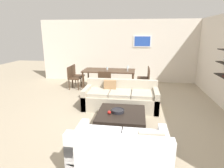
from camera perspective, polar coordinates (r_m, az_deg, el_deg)
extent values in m
plane|color=tan|center=(5.27, 1.68, -8.54)|extent=(18.00, 18.00, 0.00)
cube|color=silver|center=(8.36, 6.60, 9.87)|extent=(8.40, 0.06, 2.70)
cube|color=white|center=(8.29, 9.26, 12.76)|extent=(0.78, 0.02, 0.51)
cube|color=#264CB2|center=(8.27, 9.26, 12.76)|extent=(0.66, 0.01, 0.41)
cube|color=#B2A893|center=(5.46, 2.64, -5.29)|extent=(2.13, 0.90, 0.42)
cube|color=#B2A893|center=(5.69, 3.04, -0.31)|extent=(2.13, 0.16, 0.36)
cube|color=#B2A893|center=(5.61, -7.55, -3.88)|extent=(0.14, 0.90, 0.60)
cube|color=#B2A893|center=(5.44, 13.18, -4.79)|extent=(0.14, 0.90, 0.60)
cube|color=#B2A893|center=(5.43, -3.87, -2.54)|extent=(0.60, 0.70, 0.10)
cube|color=#B2A893|center=(5.34, 2.63, -2.83)|extent=(0.60, 0.70, 0.10)
cube|color=#B2A893|center=(5.32, 9.26, -3.08)|extent=(0.60, 0.70, 0.10)
cube|color=#99724C|center=(5.56, -0.61, -0.67)|extent=(0.36, 0.13, 0.36)
cube|color=white|center=(3.25, 2.50, -20.94)|extent=(1.52, 0.90, 0.42)
cube|color=white|center=(2.72, 1.79, -18.90)|extent=(1.52, 0.16, 0.36)
cube|color=white|center=(3.22, 15.63, -19.98)|extent=(0.14, 0.90, 0.60)
cube|color=white|center=(3.32, -10.07, -18.42)|extent=(0.14, 0.90, 0.60)
cube|color=white|center=(3.13, 8.55, -16.95)|extent=(0.60, 0.70, 0.10)
cube|color=white|center=(3.18, -3.18, -16.26)|extent=(0.60, 0.70, 0.10)
cube|color=beige|center=(2.87, 11.76, -17.26)|extent=(0.37, 0.15, 0.36)
cube|color=black|center=(4.39, 2.82, -10.96)|extent=(1.08, 1.06, 0.38)
cylinder|color=black|center=(4.30, 1.76, -8.29)|extent=(0.29, 0.29, 0.06)
torus|color=black|center=(4.29, 1.76, -7.92)|extent=(0.30, 0.30, 0.02)
sphere|color=red|center=(4.21, -0.85, -8.66)|extent=(0.08, 0.08, 0.08)
cube|color=#422D1E|center=(7.22, -0.95, 4.13)|extent=(1.99, 0.89, 0.04)
cylinder|color=#422D1E|center=(7.15, -8.85, 0.75)|extent=(0.06, 0.06, 0.71)
cylinder|color=#422D1E|center=(6.85, 6.30, 0.20)|extent=(0.06, 0.06, 0.71)
cylinder|color=#422D1E|center=(7.86, -7.25, 2.14)|extent=(0.06, 0.06, 0.71)
cylinder|color=#422D1E|center=(7.59, 6.50, 1.70)|extent=(0.06, 0.06, 0.71)
cube|color=#422D1E|center=(7.01, 9.48, 1.07)|extent=(0.44, 0.44, 0.04)
cube|color=#422D1E|center=(6.97, 11.21, 2.88)|extent=(0.04, 0.44, 0.43)
cylinder|color=#422D1E|center=(7.24, 7.95, -0.26)|extent=(0.04, 0.04, 0.41)
cylinder|color=#422D1E|center=(6.89, 7.93, -1.06)|extent=(0.04, 0.04, 0.41)
cylinder|color=#422D1E|center=(7.25, 10.80, -0.37)|extent=(0.04, 0.04, 0.41)
cylinder|color=#422D1E|center=(6.90, 10.92, -1.17)|extent=(0.04, 0.04, 0.41)
cube|color=#422D1E|center=(7.42, -11.28, 1.76)|extent=(0.44, 0.44, 0.04)
cube|color=#422D1E|center=(7.43, -12.83, 3.56)|extent=(0.04, 0.44, 0.43)
cylinder|color=#422D1E|center=(7.25, -10.31, -0.34)|extent=(0.04, 0.04, 0.41)
cylinder|color=#422D1E|center=(7.58, -9.47, 0.39)|extent=(0.04, 0.04, 0.41)
cylinder|color=#422D1E|center=(7.37, -12.97, -0.23)|extent=(0.04, 0.04, 0.41)
cylinder|color=#422D1E|center=(7.69, -12.02, 0.48)|extent=(0.04, 0.04, 0.41)
cube|color=#422D1E|center=(7.78, -10.33, 2.45)|extent=(0.44, 0.44, 0.04)
cube|color=#422D1E|center=(7.80, -11.81, 4.16)|extent=(0.04, 0.44, 0.43)
cylinder|color=#422D1E|center=(7.62, -9.38, 0.46)|extent=(0.04, 0.04, 0.41)
cylinder|color=#422D1E|center=(7.95, -8.61, 1.12)|extent=(0.04, 0.04, 0.41)
cylinder|color=#422D1E|center=(7.73, -11.93, 0.56)|extent=(0.04, 0.04, 0.41)
cylinder|color=#422D1E|center=(8.06, -11.07, 1.20)|extent=(0.04, 0.04, 0.41)
cube|color=#422D1E|center=(7.40, 9.42, 1.82)|extent=(0.44, 0.44, 0.04)
cube|color=#422D1E|center=(7.36, 11.06, 3.54)|extent=(0.04, 0.44, 0.43)
cylinder|color=#422D1E|center=(7.62, 7.97, 0.54)|extent=(0.04, 0.04, 0.41)
cylinder|color=#422D1E|center=(7.28, 7.95, -0.18)|extent=(0.04, 0.04, 0.41)
cylinder|color=#422D1E|center=(7.63, 10.67, 0.44)|extent=(0.04, 0.04, 0.41)
cylinder|color=#422D1E|center=(7.29, 10.78, -0.28)|extent=(0.04, 0.04, 0.41)
cube|color=#422D1E|center=(6.56, -1.98, 0.28)|extent=(0.44, 0.44, 0.04)
cube|color=#422D1E|center=(6.31, -2.32, 1.87)|extent=(0.44, 0.04, 0.43)
cylinder|color=#422D1E|center=(6.76, -0.20, -1.23)|extent=(0.04, 0.04, 0.41)
cylinder|color=#422D1E|center=(6.82, -3.19, -1.11)|extent=(0.04, 0.04, 0.41)
cylinder|color=#422D1E|center=(6.42, -0.66, -2.14)|extent=(0.04, 0.04, 0.41)
cylinder|color=#422D1E|center=(6.48, -3.81, -2.00)|extent=(0.04, 0.04, 0.41)
cylinder|color=silver|center=(7.25, 4.85, 4.31)|extent=(0.06, 0.06, 0.01)
cylinder|color=silver|center=(7.24, 4.86, 4.66)|extent=(0.01, 0.01, 0.09)
cylinder|color=silver|center=(7.23, 4.88, 5.29)|extent=(0.08, 0.08, 0.08)
cylinder|color=silver|center=(7.03, 4.75, 3.97)|extent=(0.06, 0.06, 0.01)
cylinder|color=silver|center=(7.03, 4.75, 4.29)|extent=(0.01, 0.01, 0.07)
cylinder|color=silver|center=(7.01, 4.77, 4.97)|extent=(0.06, 0.06, 0.09)
cylinder|color=silver|center=(6.85, -1.46, 3.71)|extent=(0.06, 0.06, 0.01)
cylinder|color=silver|center=(6.84, -1.46, 4.08)|extent=(0.01, 0.01, 0.09)
cylinder|color=silver|center=(6.82, -1.46, 4.80)|extent=(0.06, 0.06, 0.09)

